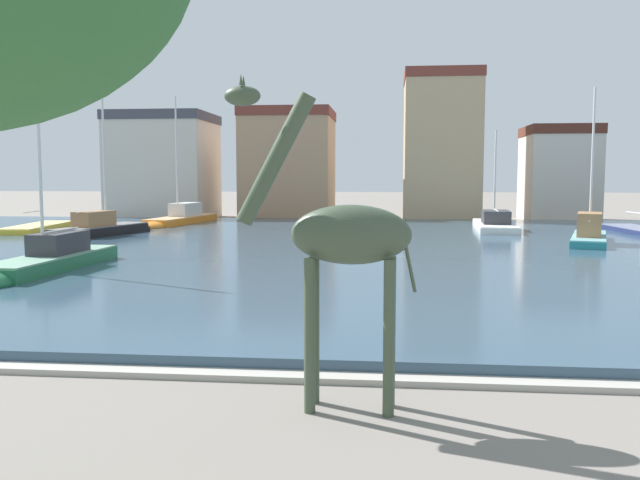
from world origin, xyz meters
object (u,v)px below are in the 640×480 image
at_px(sailboat_orange, 178,220).
at_px(sailboat_green, 44,265).
at_px(sailboat_teal, 589,237).
at_px(giraffe_statue, 341,241).
at_px(sailboat_black, 106,230).
at_px(sailboat_yellow, 43,228).
at_px(sailboat_white, 494,226).

relative_size(sailboat_orange, sailboat_green, 1.16).
relative_size(sailboat_teal, sailboat_green, 0.98).
distance_m(giraffe_statue, sailboat_black, 31.06).
distance_m(sailboat_orange, sailboat_green, 23.81).
bearing_deg(sailboat_green, giraffe_statue, -46.23).
height_order(sailboat_black, sailboat_yellow, sailboat_black).
height_order(sailboat_yellow, sailboat_orange, sailboat_orange).
distance_m(giraffe_statue, sailboat_green, 16.93).
relative_size(sailboat_black, sailboat_green, 1.11).
relative_size(sailboat_yellow, sailboat_orange, 0.93).
bearing_deg(giraffe_statue, sailboat_green, 133.77).
bearing_deg(sailboat_orange, sailboat_green, -83.58).
xyz_separation_m(giraffe_statue, sailboat_black, (-15.66, 26.73, -2.13)).
xyz_separation_m(giraffe_statue, sailboat_white, (7.58, 33.56, -2.22)).
bearing_deg(sailboat_teal, giraffe_statue, -113.92).
bearing_deg(giraffe_statue, sailboat_yellow, 125.35).
xyz_separation_m(sailboat_black, sailboat_orange, (1.39, 9.05, -0.02)).
height_order(sailboat_white, sailboat_green, sailboat_green).
relative_size(sailboat_orange, sailboat_teal, 1.18).
relative_size(giraffe_statue, sailboat_white, 0.56).
bearing_deg(sailboat_green, sailboat_white, 48.16).
relative_size(giraffe_statue, sailboat_teal, 0.65).
xyz_separation_m(sailboat_white, sailboat_green, (-19.20, -21.44, 0.05)).
bearing_deg(giraffe_statue, sailboat_orange, 111.75).
distance_m(sailboat_teal, sailboat_white, 9.13).
distance_m(sailboat_yellow, sailboat_green, 20.75).
bearing_deg(sailboat_green, sailboat_yellow, 118.55).
relative_size(sailboat_yellow, sailboat_teal, 1.10).
distance_m(sailboat_black, sailboat_orange, 9.15).
relative_size(giraffe_statue, sailboat_black, 0.57).
relative_size(giraffe_statue, sailboat_orange, 0.55).
xyz_separation_m(sailboat_yellow, sailboat_orange, (7.25, 5.43, 0.24)).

